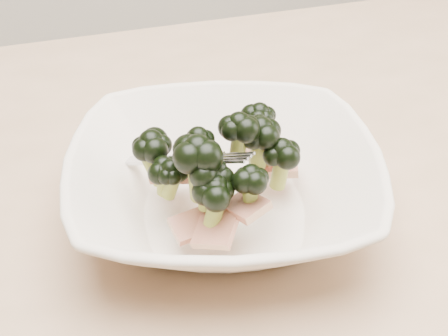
{
  "coord_description": "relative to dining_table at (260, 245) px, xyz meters",
  "views": [
    {
      "loc": [
        -0.2,
        -0.47,
        1.11
      ],
      "look_at": [
        -0.06,
        -0.05,
        0.8
      ],
      "focal_mm": 50.0,
      "sensor_mm": 36.0,
      "label": 1
    }
  ],
  "objects": [
    {
      "name": "dining_table",
      "position": [
        0.0,
        0.0,
        0.0
      ],
      "size": [
        1.2,
        0.8,
        0.75
      ],
      "color": "tan",
      "rests_on": "ground"
    },
    {
      "name": "broccoli_dish",
      "position": [
        -0.06,
        -0.05,
        0.14
      ],
      "size": [
        0.34,
        0.34,
        0.11
      ],
      "color": "beige",
      "rests_on": "dining_table"
    }
  ]
}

